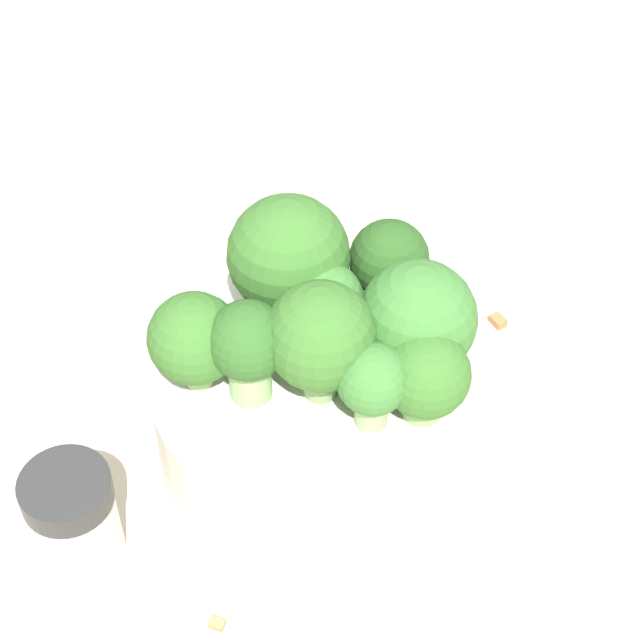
{
  "coord_description": "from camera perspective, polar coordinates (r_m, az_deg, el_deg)",
  "views": [
    {
      "loc": [
        -0.19,
        0.26,
        0.43
      ],
      "look_at": [
        0.0,
        0.0,
        0.09
      ],
      "focal_mm": 60.0,
      "sensor_mm": 36.0,
      "label": 1
    }
  ],
  "objects": [
    {
      "name": "broccoli_floret_2",
      "position": [
        0.51,
        3.71,
        3.05
      ],
      "size": [
        0.04,
        0.04,
        0.05
      ],
      "color": "#7A9E5B",
      "rests_on": "bowl"
    },
    {
      "name": "broccoli_floret_3",
      "position": [
        0.46,
        5.66,
        -3.03
      ],
      "size": [
        0.04,
        0.04,
        0.05
      ],
      "color": "#84AD66",
      "rests_on": "bowl"
    },
    {
      "name": "ground_plane",
      "position": [
        0.54,
        -0.0,
        -6.45
      ],
      "size": [
        3.0,
        3.0,
        0.0
      ],
      "primitive_type": "plane",
      "color": "beige"
    },
    {
      "name": "pepper_shaker",
      "position": [
        0.49,
        -12.96,
        -10.29
      ],
      "size": [
        0.04,
        0.04,
        0.06
      ],
      "color": "#B2B7BC",
      "rests_on": "ground_plane"
    },
    {
      "name": "broccoli_floret_1",
      "position": [
        0.46,
        -3.86,
        -1.43
      ],
      "size": [
        0.04,
        0.04,
        0.05
      ],
      "color": "#8EB770",
      "rests_on": "bowl"
    },
    {
      "name": "almond_crumb_0",
      "position": [
        0.48,
        -5.54,
        -15.74
      ],
      "size": [
        0.01,
        0.01,
        0.01
      ],
      "primitive_type": "cube",
      "rotation": [
        0.0,
        0.0,
        3.43
      ],
      "color": "#AD7F4C",
      "rests_on": "ground_plane"
    },
    {
      "name": "broccoli_floret_4",
      "position": [
        0.48,
        5.21,
        0.0
      ],
      "size": [
        0.05,
        0.05,
        0.06
      ],
      "color": "#7A9E5B",
      "rests_on": "bowl"
    },
    {
      "name": "broccoli_floret_5",
      "position": [
        0.46,
        0.03,
        -0.98
      ],
      "size": [
        0.05,
        0.05,
        0.06
      ],
      "color": "#7A9E5B",
      "rests_on": "bowl"
    },
    {
      "name": "broccoli_floret_7",
      "position": [
        0.47,
        -6.71,
        -1.05
      ],
      "size": [
        0.04,
        0.04,
        0.05
      ],
      "color": "#8EB770",
      "rests_on": "bowl"
    },
    {
      "name": "broccoli_floret_6",
      "position": [
        0.46,
        2.83,
        -3.35
      ],
      "size": [
        0.03,
        0.03,
        0.04
      ],
      "color": "#8EB770",
      "rests_on": "bowl"
    },
    {
      "name": "almond_crumb_1",
      "position": [
        0.59,
        9.5,
        0.1
      ],
      "size": [
        0.01,
        0.01,
        0.01
      ],
      "primitive_type": "cube",
      "rotation": [
        0.0,
        0.0,
        2.75
      ],
      "color": "olive",
      "rests_on": "ground_plane"
    },
    {
      "name": "broccoli_floret_0",
      "position": [
        0.49,
        -1.7,
        3.35
      ],
      "size": [
        0.06,
        0.06,
        0.07
      ],
      "color": "#84AD66",
      "rests_on": "bowl"
    },
    {
      "name": "broccoli_floret_8",
      "position": [
        0.48,
        0.23,
        0.81
      ],
      "size": [
        0.04,
        0.04,
        0.05
      ],
      "color": "#7A9E5B",
      "rests_on": "bowl"
    },
    {
      "name": "bowl",
      "position": [
        0.52,
        -0.0,
        -4.68
      ],
      "size": [
        0.16,
        0.16,
        0.05
      ],
      "primitive_type": "cylinder",
      "color": "silver",
      "rests_on": "ground_plane"
    }
  ]
}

